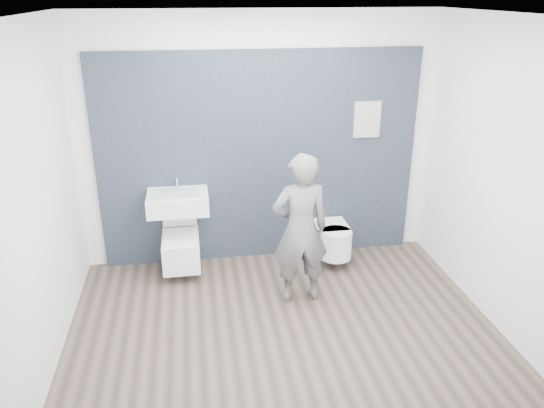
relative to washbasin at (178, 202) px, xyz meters
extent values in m
plane|color=brown|center=(0.94, -1.19, -0.85)|extent=(4.00, 4.00, 0.00)
plane|color=white|center=(0.94, 0.31, 0.55)|extent=(4.00, 0.00, 4.00)
plane|color=white|center=(0.94, -2.69, 0.55)|extent=(4.00, 0.00, 4.00)
plane|color=white|center=(-1.06, -1.19, 0.55)|extent=(0.00, 3.00, 3.00)
plane|color=white|center=(2.94, -1.19, 0.55)|extent=(0.00, 3.00, 3.00)
plane|color=white|center=(0.94, -1.19, 1.95)|extent=(4.00, 4.00, 0.00)
cube|color=black|center=(0.94, 0.28, -0.85)|extent=(3.60, 0.06, 2.40)
cube|color=white|center=(0.00, 0.00, -0.01)|extent=(0.65, 0.49, 0.20)
cube|color=silver|center=(0.00, -0.02, 0.09)|extent=(0.46, 0.33, 0.03)
cylinder|color=silver|center=(0.00, 0.19, 0.17)|extent=(0.02, 0.02, 0.16)
cylinder|color=silver|center=(0.00, 0.14, 0.24)|extent=(0.02, 0.11, 0.02)
cylinder|color=silver|center=(0.00, 0.23, -0.17)|extent=(0.04, 0.04, 0.13)
cube|color=white|center=(0.00, -0.04, -0.57)|extent=(0.40, 0.58, 0.34)
cylinder|color=silver|center=(0.00, -0.09, -0.41)|extent=(0.28, 0.28, 0.03)
cube|color=white|center=(0.00, -0.09, -0.39)|extent=(0.38, 0.46, 0.02)
cube|color=white|center=(0.00, 0.13, -0.17)|extent=(0.38, 0.15, 0.41)
cube|color=silver|center=(0.00, 0.22, -0.70)|extent=(0.11, 0.06, 0.08)
cube|color=white|center=(1.74, 0.03, -0.57)|extent=(0.36, 0.42, 0.30)
cylinder|color=white|center=(1.74, -0.18, -0.57)|extent=(0.36, 0.36, 0.30)
cube|color=white|center=(1.74, 0.00, -0.40)|extent=(0.34, 0.40, 0.03)
cylinder|color=white|center=(1.74, -0.20, -0.40)|extent=(0.34, 0.34, 0.03)
cube|color=silver|center=(1.74, 0.22, -0.68)|extent=(0.10, 0.06, 0.08)
cube|color=white|center=(2.15, 0.23, -0.85)|extent=(0.31, 0.03, 0.41)
imported|color=slate|center=(1.19, -0.77, -0.07)|extent=(0.59, 0.41, 1.57)
camera|label=1|loc=(0.18, -5.40, 2.13)|focal=35.00mm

